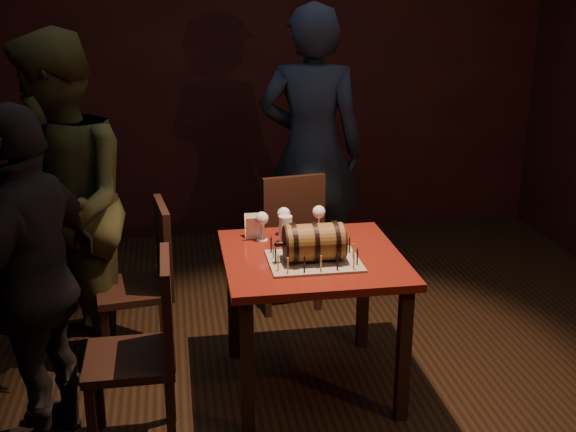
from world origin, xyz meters
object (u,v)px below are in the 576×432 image
at_px(chair_left_rear, 147,276).
at_px(person_left_rear, 60,208).
at_px(person_back, 311,151).
at_px(person_left_front, 34,282).
at_px(barrel_cake, 314,242).
at_px(chair_back, 289,233).
at_px(wine_glass_right, 319,213).
at_px(pint_of_ale, 286,230).
at_px(wine_glass_left, 262,220).
at_px(pub_table, 312,275).
at_px(chair_left_front, 147,344).
at_px(wine_glass_mid, 284,215).

bearing_deg(chair_left_rear, person_left_rear, 177.63).
distance_m(person_back, person_left_front, 2.22).
height_order(barrel_cake, person_left_front, person_left_front).
height_order(chair_back, person_left_rear, person_left_rear).
relative_size(barrel_cake, wine_glass_right, 2.16).
xyz_separation_m(chair_left_rear, person_left_rear, (-0.43, 0.02, 0.41)).
height_order(wine_glass_right, pint_of_ale, wine_glass_right).
height_order(wine_glass_left, pint_of_ale, wine_glass_left).
height_order(wine_glass_right, person_left_rear, person_left_rear).
bearing_deg(wine_glass_right, wine_glass_left, -169.39).
distance_m(barrel_cake, pint_of_ale, 0.31).
height_order(wine_glass_right, chair_left_rear, chair_left_rear).
bearing_deg(barrel_cake, chair_left_rear, 149.07).
xyz_separation_m(pub_table, wine_glass_left, (-0.23, 0.25, 0.23)).
bearing_deg(person_left_front, pub_table, 124.07).
bearing_deg(chair_left_front, wine_glass_right, 36.91).
xyz_separation_m(pub_table, wine_glass_right, (0.10, 0.31, 0.23)).
distance_m(chair_back, chair_left_front, 1.60).
relative_size(barrel_cake, person_left_rear, 0.19).
distance_m(pub_table, wine_glass_left, 0.41).
bearing_deg(pub_table, chair_left_front, -155.16).
relative_size(pint_of_ale, chair_back, 0.16).
distance_m(chair_left_rear, chair_left_front, 0.79).
bearing_deg(person_left_rear, chair_back, 95.25).
xyz_separation_m(wine_glass_right, person_left_front, (-1.41, -0.58, -0.06)).
height_order(barrel_cake, person_left_rear, person_left_rear).
distance_m(barrel_cake, person_left_rear, 1.37).
relative_size(wine_glass_right, chair_back, 0.17).
height_order(pub_table, chair_left_rear, chair_left_rear).
height_order(pint_of_ale, chair_left_rear, chair_left_rear).
bearing_deg(chair_left_front, wine_glass_left, 46.41).
relative_size(wine_glass_left, wine_glass_mid, 1.00).
bearing_deg(chair_left_rear, barrel_cake, -30.93).
distance_m(barrel_cake, person_left_front, 1.31).
relative_size(wine_glass_right, person_back, 0.08).
relative_size(barrel_cake, person_left_front, 0.22).
bearing_deg(chair_back, wine_glass_left, -110.21).
height_order(wine_glass_left, chair_left_rear, chair_left_rear).
distance_m(wine_glass_right, person_back, 1.02).
relative_size(wine_glass_right, chair_left_front, 0.17).
height_order(pub_table, person_left_front, person_left_front).
distance_m(pint_of_ale, chair_back, 0.84).
xyz_separation_m(pub_table, chair_left_rear, (-0.85, 0.41, -0.12)).
bearing_deg(pub_table, person_left_rear, 161.68).
bearing_deg(pub_table, chair_back, 87.84).
relative_size(barrel_cake, person_back, 0.18).
bearing_deg(chair_left_rear, pub_table, -25.52).
relative_size(barrel_cake, chair_left_rear, 0.37).
xyz_separation_m(chair_back, person_left_front, (-1.35, -1.23, 0.28)).
height_order(wine_glass_mid, pint_of_ale, wine_glass_mid).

